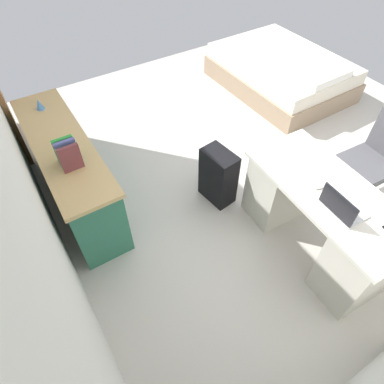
# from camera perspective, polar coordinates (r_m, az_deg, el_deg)

# --- Properties ---
(ground_plane) EXTENTS (5.59, 5.59, 0.00)m
(ground_plane) POSITION_cam_1_polar(r_m,az_deg,el_deg) (4.06, 9.74, 5.45)
(ground_plane) COLOR beige
(desk) EXTENTS (1.47, 0.74, 0.75)m
(desk) POSITION_cam_1_polar(r_m,az_deg,el_deg) (3.12, 20.87, -4.17)
(desk) COLOR silver
(desk) RESTS_ON ground_plane
(office_chair) EXTENTS (0.52, 0.52, 0.94)m
(office_chair) POSITION_cam_1_polar(r_m,az_deg,el_deg) (3.77, 28.21, 4.04)
(office_chair) COLOR black
(office_chair) RESTS_ON ground_plane
(credenza) EXTENTS (1.80, 0.48, 0.78)m
(credenza) POSITION_cam_1_polar(r_m,az_deg,el_deg) (3.50, -19.96, 3.23)
(credenza) COLOR #2D7056
(credenza) RESTS_ON ground_plane
(bed) EXTENTS (1.92, 1.42, 0.58)m
(bed) POSITION_cam_1_polar(r_m,az_deg,el_deg) (5.35, 14.96, 19.12)
(bed) COLOR gray
(bed) RESTS_ON ground_plane
(suitcase_black) EXTENTS (0.38, 0.26, 0.60)m
(suitcase_black) POSITION_cam_1_polar(r_m,az_deg,el_deg) (3.39, 4.48, 2.68)
(suitcase_black) COLOR black
(suitcase_black) RESTS_ON ground_plane
(laptop) EXTENTS (0.32, 0.24, 0.21)m
(laptop) POSITION_cam_1_polar(r_m,az_deg,el_deg) (2.70, 24.17, -2.35)
(laptop) COLOR #B7B7BC
(laptop) RESTS_ON desk
(computer_mouse) EXTENTS (0.07, 0.10, 0.03)m
(computer_mouse) POSITION_cam_1_polar(r_m,az_deg,el_deg) (2.84, 20.93, 1.01)
(computer_mouse) COLOR white
(computer_mouse) RESTS_ON desk
(book_row) EXTENTS (0.19, 0.17, 0.24)m
(book_row) POSITION_cam_1_polar(r_m,az_deg,el_deg) (2.92, -20.42, 6.18)
(book_row) COLOR brown
(book_row) RESTS_ON credenza
(figurine_small) EXTENTS (0.08, 0.08, 0.11)m
(figurine_small) POSITION_cam_1_polar(r_m,az_deg,el_deg) (3.72, -24.63, 13.45)
(figurine_small) COLOR #4C7FBF
(figurine_small) RESTS_ON credenza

